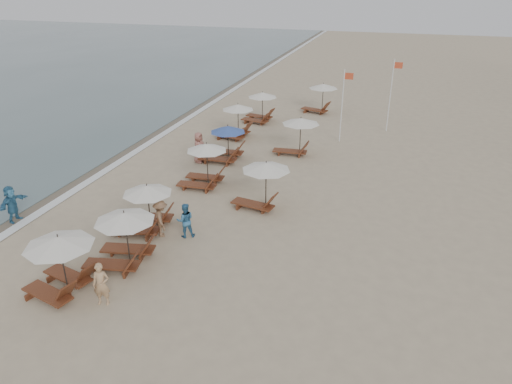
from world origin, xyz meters
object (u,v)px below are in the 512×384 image
(inland_station_0, at_px, (260,182))
(lounger_station_0, at_px, (58,263))
(beachgoer_mid_a, at_px, (185,220))
(lounger_station_1, at_px, (121,239))
(waterline_walker, at_px, (12,204))
(inland_station_1, at_px, (296,133))
(flag_pole_near, at_px, (343,103))
(lounger_station_2, at_px, (143,210))
(beachgoer_mid_b, at_px, (161,218))
(lounger_station_4, at_px, (223,145))
(inland_station_2, at_px, (319,96))
(lounger_station_3, at_px, (203,167))
(lounger_station_6, at_px, (259,108))
(lounger_station_5, at_px, (234,123))
(beachgoer_near, at_px, (101,284))
(beachgoer_far_b, at_px, (199,147))

(inland_station_0, bearing_deg, lounger_station_0, -119.80)
(inland_station_0, height_order, beachgoer_mid_a, inland_station_0)
(lounger_station_1, xyz_separation_m, waterline_walker, (-6.41, 1.56, -0.21))
(inland_station_0, xyz_separation_m, beachgoer_mid_a, (-2.18, -3.40, -0.60))
(inland_station_1, distance_m, flag_pole_near, 4.12)
(lounger_station_2, xyz_separation_m, beachgoer_mid_b, (0.95, -0.26, -0.14))
(lounger_station_4, height_order, beachgoer_mid_a, lounger_station_4)
(lounger_station_0, distance_m, lounger_station_1, 2.41)
(lounger_station_0, relative_size, inland_station_2, 0.92)
(lounger_station_3, distance_m, lounger_station_6, 11.88)
(lounger_station_2, height_order, lounger_station_5, lounger_station_5)
(lounger_station_2, bearing_deg, inland_station_1, 69.51)
(lounger_station_2, xyz_separation_m, beachgoer_mid_a, (1.93, -0.02, -0.19))
(lounger_station_0, distance_m, beachgoer_near, 1.77)
(inland_station_2, height_order, flag_pole_near, flag_pole_near)
(lounger_station_4, distance_m, lounger_station_5, 4.25)
(inland_station_2, distance_m, waterline_walker, 23.60)
(lounger_station_3, bearing_deg, lounger_station_4, 95.14)
(beachgoer_near, height_order, beachgoer_mid_a, beachgoer_near)
(waterline_walker, bearing_deg, inland_station_1, -39.71)
(beachgoer_near, distance_m, beachgoer_far_b, 13.07)
(inland_station_1, bearing_deg, lounger_station_2, -110.49)
(lounger_station_4, distance_m, waterline_walker, 11.50)
(inland_station_2, xyz_separation_m, waterline_walker, (-9.53, -21.59, -0.49))
(lounger_station_3, xyz_separation_m, lounger_station_5, (-1.15, 7.94, -0.04))
(inland_station_2, relative_size, beachgoer_mid_b, 1.76)
(lounger_station_1, distance_m, lounger_station_2, 2.63)
(lounger_station_3, xyz_separation_m, flag_pole_near, (5.67, 9.17, 1.50))
(lounger_station_5, bearing_deg, lounger_station_6, 82.56)
(lounger_station_0, bearing_deg, lounger_station_6, 88.68)
(lounger_station_6, height_order, inland_station_1, inland_station_1)
(inland_station_0, relative_size, beachgoer_mid_a, 1.84)
(lounger_station_6, height_order, inland_station_0, inland_station_0)
(inland_station_1, bearing_deg, beachgoer_mid_b, -105.59)
(lounger_station_4, relative_size, inland_station_0, 0.96)
(beachgoer_far_b, bearing_deg, flag_pole_near, -44.00)
(beachgoer_mid_a, bearing_deg, lounger_station_0, 33.72)
(inland_station_0, distance_m, flag_pole_near, 11.03)
(lounger_station_4, xyz_separation_m, beachgoer_mid_b, (0.69, -8.98, -0.11))
(lounger_station_3, xyz_separation_m, beachgoer_near, (0.60, -9.82, -0.28))
(lounger_station_4, distance_m, beachgoer_mid_b, 9.01)
(lounger_station_2, distance_m, beachgoer_near, 5.02)
(flag_pole_near, bearing_deg, lounger_station_4, -138.11)
(lounger_station_3, xyz_separation_m, beachgoer_mid_b, (0.35, -5.21, -0.25))
(lounger_station_2, distance_m, lounger_station_5, 12.90)
(lounger_station_3, bearing_deg, lounger_station_0, -96.67)
(beachgoer_mid_a, bearing_deg, beachgoer_near, 52.81)
(waterline_walker, bearing_deg, lounger_station_3, -47.17)
(lounger_station_1, relative_size, lounger_station_4, 1.01)
(lounger_station_0, height_order, lounger_station_2, lounger_station_0)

